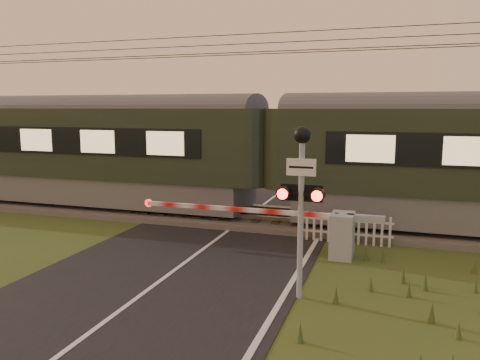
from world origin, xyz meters
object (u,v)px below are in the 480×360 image
(train, at_px, (272,155))
(crossing_signal, at_px, (301,182))
(picket_fence, at_px, (347,229))
(boom_gate, at_px, (331,232))

(train, relative_size, crossing_signal, 12.25)
(train, height_order, picket_fence, train)
(picket_fence, bearing_deg, boom_gate, -104.04)
(train, xyz_separation_m, boom_gate, (2.35, -3.12, -1.60))
(boom_gate, bearing_deg, train, 126.91)
(boom_gate, height_order, crossing_signal, crossing_signal)
(boom_gate, xyz_separation_m, crossing_signal, (-0.24, -2.91, 1.72))
(train, height_order, boom_gate, train)
(crossing_signal, distance_m, picket_fence, 4.60)
(picket_fence, bearing_deg, train, 144.50)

